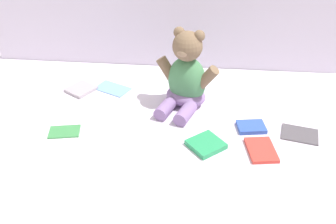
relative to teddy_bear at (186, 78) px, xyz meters
name	(u,v)px	position (x,y,z in m)	size (l,w,h in m)	color
ground_plane	(165,119)	(-0.07, -0.11, -0.11)	(3.20, 3.20, 0.00)	silver
teddy_bear	(186,78)	(0.00, 0.00, 0.00)	(0.25, 0.25, 0.30)	#4C8C59
book_case_1	(251,127)	(0.24, -0.14, -0.10)	(0.07, 0.09, 0.02)	blue
book_case_2	(81,89)	(-0.43, 0.06, -0.10)	(0.10, 0.10, 0.01)	#A69BA4
book_case_3	(300,134)	(0.40, -0.16, -0.11)	(0.09, 0.12, 0.01)	#4F4B51
book_case_4	(64,131)	(-0.40, -0.22, -0.11)	(0.07, 0.10, 0.01)	#3D8D4A
book_case_5	(261,150)	(0.26, -0.26, -0.10)	(0.09, 0.12, 0.01)	red
book_case_6	(113,88)	(-0.30, 0.08, -0.11)	(0.08, 0.14, 0.01)	#75A6E2
book_case_7	(298,224)	(0.32, -0.55, -0.10)	(0.09, 0.13, 0.02)	white
book_case_8	(206,144)	(0.08, -0.25, -0.10)	(0.10, 0.10, 0.02)	#299B5C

